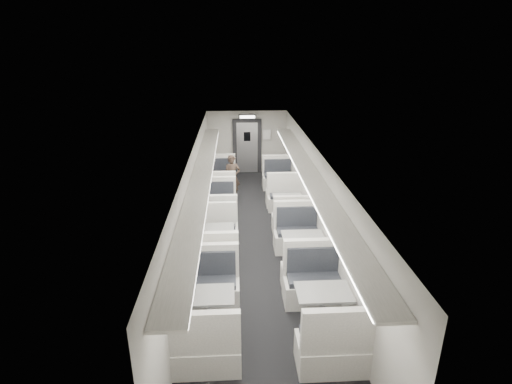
{
  "coord_description": "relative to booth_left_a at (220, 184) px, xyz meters",
  "views": [
    {
      "loc": [
        -0.49,
        -9.0,
        4.84
      ],
      "look_at": [
        0.05,
        0.72,
        1.15
      ],
      "focal_mm": 28.0,
      "sensor_mm": 36.0,
      "label": 1
    }
  ],
  "objects": [
    {
      "name": "window_d",
      "position": [
        -0.49,
        -6.71,
        0.97
      ],
      "size": [
        0.02,
        1.18,
        0.84
      ],
      "primitive_type": "cube",
      "color": "black",
      "rests_on": "room"
    },
    {
      "name": "booth_right_d",
      "position": [
        2.0,
        -6.79,
        0.03
      ],
      "size": [
        1.15,
        2.34,
        1.25
      ],
      "color": "white",
      "rests_on": "room"
    },
    {
      "name": "booth_right_a",
      "position": [
        2.0,
        -0.19,
        -0.0
      ],
      "size": [
        1.05,
        2.14,
        1.14
      ],
      "color": "white",
      "rests_on": "room"
    },
    {
      "name": "booth_right_c",
      "position": [
        2.0,
        -4.66,
        0.02
      ],
      "size": [
        1.12,
        2.27,
        1.21
      ],
      "color": "white",
      "rests_on": "room"
    },
    {
      "name": "passenger",
      "position": [
        0.42,
        -0.26,
        0.34
      ],
      "size": [
        0.53,
        0.35,
        1.45
      ],
      "primitive_type": "imported",
      "rotation": [
        0.0,
        0.0,
        0.0
      ],
      "color": "black",
      "rests_on": "room"
    },
    {
      "name": "luggage_rack_right",
      "position": [
        2.24,
        -3.81,
        1.53
      ],
      "size": [
        0.46,
        10.4,
        0.09
      ],
      "color": "white",
      "rests_on": "room"
    },
    {
      "name": "booth_left_a",
      "position": [
        0.0,
        0.0,
        0.0
      ],
      "size": [
        1.06,
        2.15,
        1.15
      ],
      "color": "white",
      "rests_on": "room"
    },
    {
      "name": "window_b",
      "position": [
        -0.49,
        -2.31,
        0.97
      ],
      "size": [
        0.02,
        1.18,
        0.84
      ],
      "primitive_type": "cube",
      "color": "black",
      "rests_on": "room"
    },
    {
      "name": "booth_left_d",
      "position": [
        0.0,
        -6.72,
        0.02
      ],
      "size": [
        1.11,
        2.24,
        1.2
      ],
      "color": "white",
      "rests_on": "room"
    },
    {
      "name": "exit_sign",
      "position": [
        1.0,
        1.93,
        1.9
      ],
      "size": [
        0.62,
        0.12,
        0.16
      ],
      "color": "black",
      "rests_on": "room"
    },
    {
      "name": "wall_notice",
      "position": [
        1.75,
        2.41,
        1.12
      ],
      "size": [
        0.32,
        0.02,
        0.4
      ],
      "primitive_type": "cube",
      "color": "silver",
      "rests_on": "room"
    },
    {
      "name": "booth_left_b",
      "position": [
        0.0,
        -2.44,
        -0.0
      ],
      "size": [
        1.05,
        2.13,
        1.14
      ],
      "color": "white",
      "rests_on": "room"
    },
    {
      "name": "window_a",
      "position": [
        -0.49,
        -0.11,
        0.97
      ],
      "size": [
        0.02,
        1.18,
        0.84
      ],
      "primitive_type": "cube",
      "color": "black",
      "rests_on": "room"
    },
    {
      "name": "room",
      "position": [
        1.0,
        -3.51,
        0.82
      ],
      "size": [
        3.24,
        12.24,
        2.64
      ],
      "color": "black",
      "rests_on": "ground"
    },
    {
      "name": "window_c",
      "position": [
        -0.49,
        -4.51,
        0.97
      ],
      "size": [
        0.02,
        1.18,
        0.84
      ],
      "primitive_type": "cube",
      "color": "black",
      "rests_on": "room"
    },
    {
      "name": "booth_right_b",
      "position": [
        2.0,
        -2.05,
        -0.02
      ],
      "size": [
        1.01,
        2.05,
        1.1
      ],
      "color": "white",
      "rests_on": "room"
    },
    {
      "name": "vestibule_door",
      "position": [
        1.0,
        2.42,
        0.65
      ],
      "size": [
        1.1,
        0.13,
        2.1
      ],
      "color": "black",
      "rests_on": "room"
    },
    {
      "name": "luggage_rack_left",
      "position": [
        -0.24,
        -3.81,
        1.53
      ],
      "size": [
        0.46,
        10.4,
        0.09
      ],
      "color": "white",
      "rests_on": "room"
    },
    {
      "name": "booth_left_c",
      "position": [
        0.0,
        -4.17,
        0.02
      ],
      "size": [
        1.11,
        2.26,
        1.21
      ],
      "color": "white",
      "rests_on": "room"
    }
  ]
}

